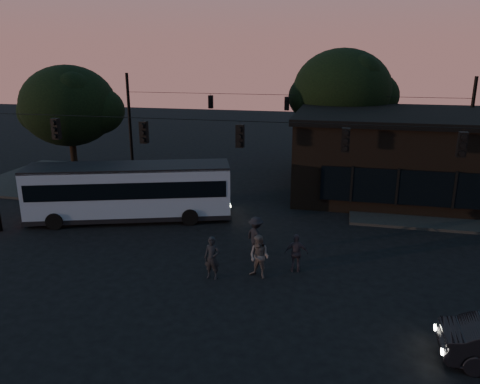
% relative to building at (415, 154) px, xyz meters
% --- Properties ---
extents(ground, '(120.00, 120.00, 0.00)m').
position_rel_building_xyz_m(ground, '(-9.00, -15.97, -2.71)').
color(ground, black).
rests_on(ground, ground).
extents(sidewalk_far_right, '(14.00, 10.00, 0.15)m').
position_rel_building_xyz_m(sidewalk_far_right, '(3.00, -1.97, -2.63)').
color(sidewalk_far_right, black).
rests_on(sidewalk_far_right, ground).
extents(sidewalk_far_left, '(14.00, 10.00, 0.15)m').
position_rel_building_xyz_m(sidewalk_far_left, '(-23.00, -1.97, -2.63)').
color(sidewalk_far_left, black).
rests_on(sidewalk_far_left, ground).
extents(building, '(15.40, 10.41, 5.40)m').
position_rel_building_xyz_m(building, '(0.00, 0.00, 0.00)').
color(building, black).
rests_on(building, ground).
extents(tree_behind, '(7.60, 7.60, 9.43)m').
position_rel_building_xyz_m(tree_behind, '(-5.00, 6.03, 3.48)').
color(tree_behind, black).
rests_on(tree_behind, ground).
extents(tree_left, '(6.40, 6.40, 8.30)m').
position_rel_building_xyz_m(tree_left, '(-23.00, -2.97, 2.86)').
color(tree_left, black).
rests_on(tree_left, ground).
extents(signal_rig_near, '(26.24, 0.30, 7.50)m').
position_rel_building_xyz_m(signal_rig_near, '(-9.00, -11.97, 1.74)').
color(signal_rig_near, black).
rests_on(signal_rig_near, ground).
extents(signal_rig_far, '(26.24, 0.30, 7.50)m').
position_rel_building_xyz_m(signal_rig_far, '(-9.00, 4.03, 1.50)').
color(signal_rig_far, black).
rests_on(signal_rig_far, ground).
extents(bus, '(11.37, 5.90, 3.13)m').
position_rel_building_xyz_m(bus, '(-16.02, -8.75, -0.95)').
color(bus, gray).
rests_on(bus, ground).
extents(pedestrian_a, '(0.69, 0.47, 1.82)m').
position_rel_building_xyz_m(pedestrian_a, '(-9.56, -14.68, -1.80)').
color(pedestrian_a, black).
rests_on(pedestrian_a, ground).
extents(pedestrian_b, '(1.09, 0.97, 1.86)m').
position_rel_building_xyz_m(pedestrian_b, '(-7.68, -14.17, -1.78)').
color(pedestrian_b, '#4A4343').
rests_on(pedestrian_b, ground).
extents(pedestrian_c, '(1.05, 0.58, 1.70)m').
position_rel_building_xyz_m(pedestrian_c, '(-6.24, -13.29, -1.86)').
color(pedestrian_c, '#2D262E').
rests_on(pedestrian_c, ground).
extents(pedestrian_d, '(1.36, 1.32, 1.86)m').
position_rel_building_xyz_m(pedestrian_d, '(-8.24, -11.98, -1.78)').
color(pedestrian_d, black).
rests_on(pedestrian_d, ground).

